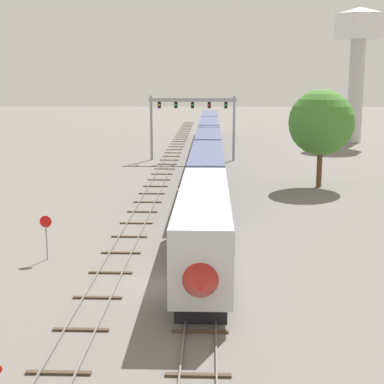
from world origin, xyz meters
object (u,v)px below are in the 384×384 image
passenger_train (208,149)px  water_tower (358,40)px  stop_sign (46,231)px  trackside_tree_left (321,123)px  signal_gantry (193,113)px

passenger_train → water_tower: water_tower is taller
water_tower → stop_sign: water_tower is taller
passenger_train → water_tower: bearing=51.4°
water_tower → trackside_tree_left: water_tower is taller
stop_sign → trackside_tree_left: size_ratio=0.28×
signal_gantry → stop_sign: (-7.75, -45.88, -4.67)m
passenger_train → stop_sign: bearing=-104.9°
trackside_tree_left → water_tower: bearing=72.4°
signal_gantry → stop_sign: size_ratio=4.20×
water_tower → trackside_tree_left: size_ratio=2.27×
trackside_tree_left → stop_sign: bearing=-129.9°
signal_gantry → trackside_tree_left: bearing=-54.5°
signal_gantry → water_tower: 38.33m
signal_gantry → water_tower: water_tower is taller
passenger_train → trackside_tree_left: trackside_tree_left is taller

